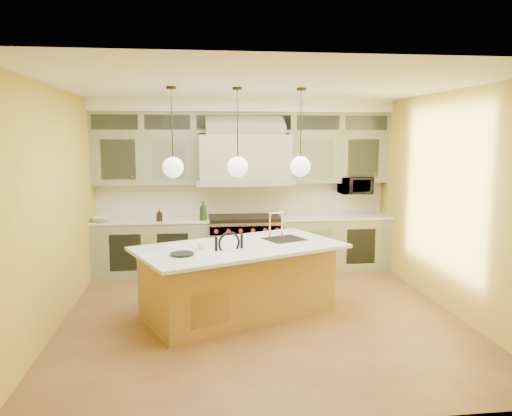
{
  "coord_description": "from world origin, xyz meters",
  "views": [
    {
      "loc": [
        -0.82,
        -6.13,
        2.31
      ],
      "look_at": [
        0.02,
        0.7,
        1.31
      ],
      "focal_mm": 35.0,
      "sensor_mm": 36.0,
      "label": 1
    }
  ],
  "objects": [
    {
      "name": "cup",
      "position": [
        -0.76,
        -0.09,
        0.97
      ],
      "size": [
        0.12,
        0.12,
        0.1
      ],
      "primitive_type": "imported",
      "rotation": [
        0.0,
        0.0,
        -0.16
      ],
      "color": "white",
      "rests_on": "kitchen_island"
    },
    {
      "name": "pendant_center",
      "position": [
        -0.29,
        0.1,
        1.95
      ],
      "size": [
        0.26,
        0.26,
        1.11
      ],
      "color": "#2D2319",
      "rests_on": "ceiling"
    },
    {
      "name": "counter_stool",
      "position": [
        -0.37,
        -0.27,
        0.65
      ],
      "size": [
        0.51,
        0.51,
        1.14
      ],
      "rotation": [
        0.0,
        0.0,
        0.33
      ],
      "color": "black",
      "rests_on": "floor"
    },
    {
      "name": "floor",
      "position": [
        0.0,
        0.0,
        0.0
      ],
      "size": [
        5.0,
        5.0,
        0.0
      ],
      "primitive_type": "plane",
      "color": "brown",
      "rests_on": "ground"
    },
    {
      "name": "pendant_left",
      "position": [
        -1.09,
        0.1,
        1.95
      ],
      "size": [
        0.26,
        0.26,
        1.11
      ],
      "color": "#2D2319",
      "rests_on": "ceiling"
    },
    {
      "name": "wall_right",
      "position": [
        2.5,
        0.0,
        1.45
      ],
      "size": [
        0.0,
        5.0,
        5.0
      ],
      "primitive_type": "plane",
      "rotation": [
        1.57,
        0.0,
        -1.57
      ],
      "color": "gold",
      "rests_on": "ground"
    },
    {
      "name": "ceiling",
      "position": [
        0.0,
        0.0,
        2.9
      ],
      "size": [
        5.0,
        5.0,
        0.0
      ],
      "primitive_type": "plane",
      "rotation": [
        3.14,
        0.0,
        0.0
      ],
      "color": "white",
      "rests_on": "wall_back"
    },
    {
      "name": "pendant_right",
      "position": [
        0.51,
        0.1,
        1.95
      ],
      "size": [
        0.26,
        0.26,
        1.11
      ],
      "color": "#2D2319",
      "rests_on": "ceiling"
    },
    {
      "name": "fruit_bowl",
      "position": [
        -2.3,
        2.0,
        0.98
      ],
      "size": [
        0.34,
        0.34,
        0.08
      ],
      "primitive_type": "imported",
      "rotation": [
        0.0,
        0.0,
        -0.08
      ],
      "color": "silver",
      "rests_on": "back_cabinetry"
    },
    {
      "name": "kitchen_island",
      "position": [
        -0.28,
        0.1,
        0.47
      ],
      "size": [
        2.9,
        2.27,
        1.35
      ],
      "rotation": [
        0.0,
        0.0,
        0.41
      ],
      "color": "olive",
      "rests_on": "floor"
    },
    {
      "name": "microwave",
      "position": [
        1.95,
        2.25,
        1.45
      ],
      "size": [
        0.54,
        0.37,
        0.3
      ],
      "primitive_type": "imported",
      "color": "black",
      "rests_on": "back_cabinetry"
    },
    {
      "name": "wall_left",
      "position": [
        -2.5,
        0.0,
        1.45
      ],
      "size": [
        0.0,
        5.0,
        5.0
      ],
      "primitive_type": "plane",
      "rotation": [
        1.57,
        0.0,
        1.57
      ],
      "color": "gold",
      "rests_on": "ground"
    },
    {
      "name": "oil_bottle_b",
      "position": [
        -1.4,
        1.92,
        1.04
      ],
      "size": [
        0.09,
        0.1,
        0.21
      ],
      "primitive_type": "imported",
      "rotation": [
        0.0,
        0.0,
        0.01
      ],
      "color": "black",
      "rests_on": "back_cabinetry"
    },
    {
      "name": "range",
      "position": [
        0.0,
        2.14,
        0.49
      ],
      "size": [
        1.2,
        0.74,
        0.96
      ],
      "color": "silver",
      "rests_on": "floor"
    },
    {
      "name": "oil_bottle_a",
      "position": [
        -0.7,
        1.92,
        1.1
      ],
      "size": [
        0.13,
        0.13,
        0.31
      ],
      "primitive_type": "imported",
      "rotation": [
        0.0,
        0.0,
        -0.03
      ],
      "color": "black",
      "rests_on": "back_cabinetry"
    },
    {
      "name": "wall_back",
      "position": [
        0.0,
        2.5,
        1.45
      ],
      "size": [
        5.0,
        0.0,
        5.0
      ],
      "primitive_type": "plane",
      "rotation": [
        1.57,
        0.0,
        0.0
      ],
      "color": "gold",
      "rests_on": "ground"
    },
    {
      "name": "wall_front",
      "position": [
        0.0,
        -2.5,
        1.45
      ],
      "size": [
        5.0,
        0.0,
        5.0
      ],
      "primitive_type": "plane",
      "rotation": [
        -1.57,
        0.0,
        0.0
      ],
      "color": "gold",
      "rests_on": "ground"
    },
    {
      "name": "back_cabinetry",
      "position": [
        0.0,
        2.23,
        1.43
      ],
      "size": [
        5.0,
        0.77,
        2.9
      ],
      "color": "gray",
      "rests_on": "floor"
    }
  ]
}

